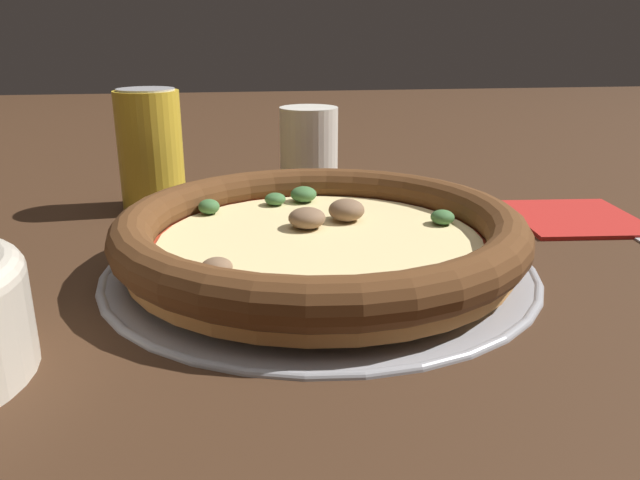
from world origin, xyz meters
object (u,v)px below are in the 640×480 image
object	(u,v)px
pizza_tray	(320,263)
beverage_can	(151,150)
pizza	(320,234)
fork	(616,223)
napkin	(574,216)
drinking_cup	(309,147)

from	to	relation	value
pizza_tray	beverage_can	distance (m)	0.26
pizza_tray	pizza	distance (m)	0.02
pizza_tray	beverage_can	bearing A→B (deg)	-53.87
pizza_tray	fork	world-z (taller)	pizza_tray
beverage_can	napkin	bearing A→B (deg)	165.43
pizza	beverage_can	world-z (taller)	beverage_can
drinking_cup	napkin	world-z (taller)	drinking_cup
fork	beverage_can	bearing A→B (deg)	80.37
pizza	drinking_cup	distance (m)	0.28
beverage_can	pizza_tray	bearing A→B (deg)	126.13
pizza_tray	napkin	world-z (taller)	same
drinking_cup	napkin	distance (m)	0.31
napkin	fork	bearing A→B (deg)	147.43
pizza	beverage_can	distance (m)	0.25
pizza	beverage_can	bearing A→B (deg)	-53.81
pizza	drinking_cup	size ratio (longest dim) A/B	3.42
pizza	drinking_cup	bearing A→B (deg)	-95.73
beverage_can	pizza	bearing A→B (deg)	126.19
napkin	pizza_tray	bearing A→B (deg)	19.09
drinking_cup	beverage_can	bearing A→B (deg)	23.81
napkin	beverage_can	xyz separation A→B (m)	(0.42, -0.11, 0.06)
napkin	fork	distance (m)	0.04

